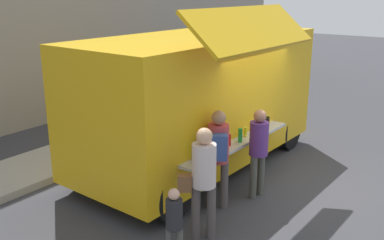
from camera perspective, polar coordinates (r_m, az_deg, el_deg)
name	(u,v)px	position (r m, az deg, el deg)	size (l,w,h in m)	color
ground_plane	(282,183)	(8.99, 11.70, -8.06)	(60.00, 60.00, 0.00)	#38383D
food_truck_main	(200,97)	(9.17, 1.07, 3.04)	(5.81, 3.26, 3.43)	gold
trash_bin	(211,95)	(13.78, 2.43, 3.31)	(0.60, 0.60, 1.04)	#306036
customer_front_ordering	(259,146)	(8.00, 8.68, -3.32)	(0.35, 0.34, 1.67)	#484940
customer_mid_with_backpack	(218,151)	(7.43, 3.43, -4.00)	(0.58, 0.51, 1.78)	#4B4544
customer_rear_waiting	(203,175)	(6.56, 1.42, -7.13)	(0.49, 0.54, 1.79)	#4C4443
child_near_queue	(174,220)	(6.12, -2.34, -12.90)	(0.24, 0.24, 1.16)	#484944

